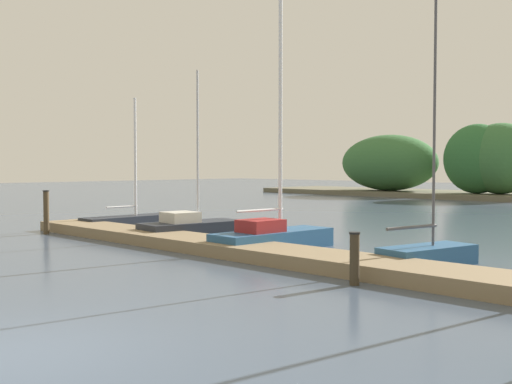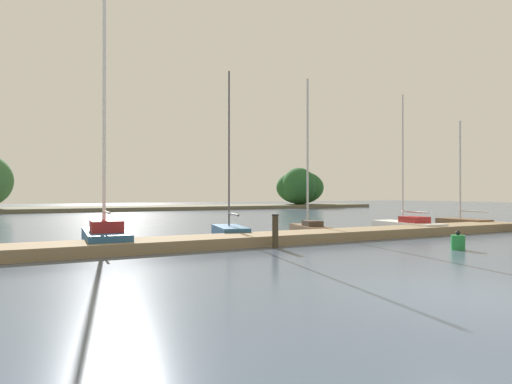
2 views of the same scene
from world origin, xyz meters
TOP-DOWN VIEW (x-y plane):
  - ground at (0.00, 0.00)m, footprint 160.00×160.00m
  - dock_pier at (0.00, 8.46)m, footprint 29.28×1.80m
  - sailboat_0 at (-13.48, 11.02)m, footprint 1.12×4.34m
  - sailboat_1 at (-8.67, 10.27)m, footprint 1.81×3.94m
  - sailboat_2 at (-4.59, 10.07)m, footprint 1.44×4.37m
  - sailboat_3 at (0.22, 10.60)m, footprint 1.53×2.94m
  - mooring_piling_0 at (-13.32, 7.15)m, footprint 0.23×0.23m
  - mooring_piling_1 at (0.37, 7.18)m, footprint 0.23×0.23m

SIDE VIEW (x-z plane):
  - ground at x=0.00m, z-range 0.00..0.00m
  - dock_pier at x=0.00m, z-range 0.00..0.35m
  - sailboat_0 at x=-13.48m, z-range -2.35..2.92m
  - sailboat_3 at x=0.22m, z-range -3.04..3.68m
  - sailboat_1 at x=-8.67m, z-range -2.54..3.25m
  - sailboat_2 at x=-4.59m, z-range -3.81..4.72m
  - mooring_piling_1 at x=0.37m, z-range 0.01..1.12m
  - mooring_piling_0 at x=-13.32m, z-range 0.01..1.60m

